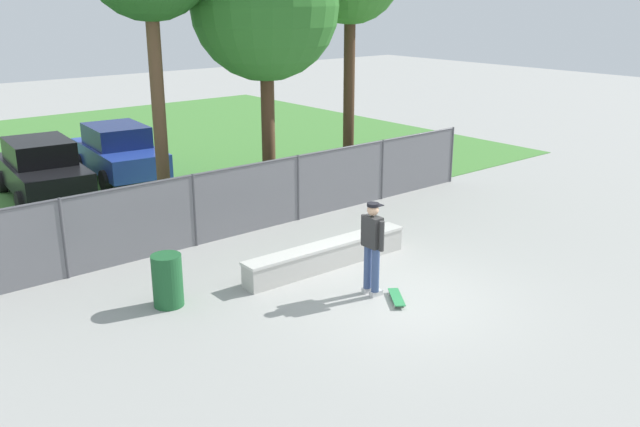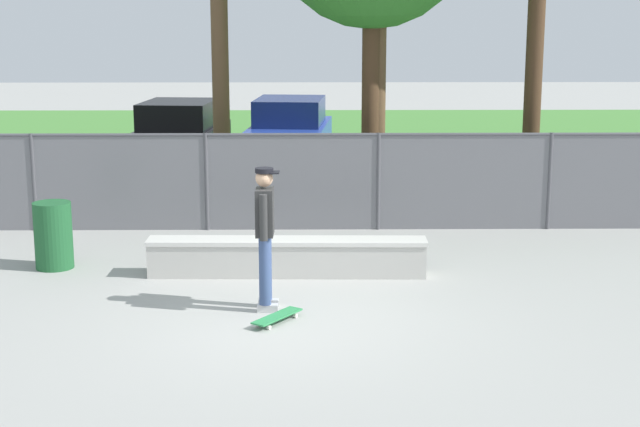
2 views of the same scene
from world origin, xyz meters
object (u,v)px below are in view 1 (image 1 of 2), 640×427
Objects in this scene: concrete_ledge at (327,255)px; car_black at (42,169)px; skateboard at (397,297)px; tree_near_right at (265,7)px; trash_bin at (167,280)px; car_blue at (119,151)px; skateboarder at (372,244)px.

car_black is (-2.78, 9.18, 0.57)m from concrete_ledge.
skateboard is at bearing -76.57° from car_black.
car_black is at bearing 129.82° from tree_near_right.
trash_bin is (-0.70, -8.73, -0.34)m from car_black.
car_blue is at bearing 90.35° from skateboard.
car_black is at bearing -163.89° from car_blue.
car_black and car_blue have the same top height.
tree_near_right is 7.76m from trash_bin.
concrete_ledge is 6.61m from tree_near_right.
trash_bin is at bearing -94.57° from car_black.
skateboard is (-0.08, -2.13, -0.20)m from concrete_ledge.
tree_near_right is at bearing -74.63° from car_blue.
car_blue is (0.09, 11.54, -0.19)m from skateboarder.
skateboard is at bearing -89.65° from car_blue.
skateboard is at bearing -37.18° from trash_bin.
trash_bin reaches higher than skateboard.
skateboard is at bearing -103.78° from tree_near_right.
skateboard is 0.18× the size of car_black.
car_blue reaches higher than concrete_ledge.
car_black is (-2.70, 11.31, 0.77)m from skateboard.
trash_bin is at bearing 172.61° from concrete_ledge.
skateboard is 0.77× the size of trash_bin.
car_blue is 4.37× the size of trash_bin.
skateboarder is 0.26× the size of tree_near_right.
skateboarder is at bearing -32.33° from trash_bin.
car_black is 8.77m from trash_bin.
concrete_ledge is 3.51m from trash_bin.
concrete_ledge is 0.93× the size of car_black.
car_blue is at bearing 16.11° from car_black.
tree_near_right reaches higher than skateboard.
skateboarder is at bearing -98.48° from concrete_ledge.
concrete_ledge is at bearing -73.17° from car_black.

